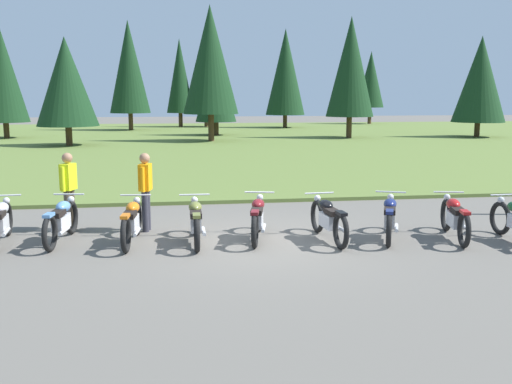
# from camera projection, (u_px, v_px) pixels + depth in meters

# --- Properties ---
(ground_plane) EXTENTS (140.00, 140.00, 0.00)m
(ground_plane) POSITION_uv_depth(u_px,v_px,m) (260.00, 242.00, 11.51)
(ground_plane) COLOR #605B54
(grass_moorland) EXTENTS (80.00, 44.00, 0.10)m
(grass_moorland) POSITION_uv_depth(u_px,v_px,m) (198.00, 140.00, 37.02)
(grass_moorland) COLOR #5B7033
(grass_moorland) RESTS_ON ground
(forest_treeline) EXTENTS (38.35, 25.07, 8.77)m
(forest_treeline) POSITION_uv_depth(u_px,v_px,m) (215.00, 74.00, 42.71)
(forest_treeline) COLOR #47331E
(forest_treeline) RESTS_ON ground
(motorcycle_silver) EXTENTS (0.62, 2.10, 0.88)m
(motorcycle_silver) POSITION_uv_depth(u_px,v_px,m) (1.00, 222.00, 11.28)
(motorcycle_silver) COLOR black
(motorcycle_silver) RESTS_ON ground
(motorcycle_sky_blue) EXTENTS (0.62, 2.10, 0.88)m
(motorcycle_sky_blue) POSITION_uv_depth(u_px,v_px,m) (61.00, 220.00, 11.41)
(motorcycle_sky_blue) COLOR black
(motorcycle_sky_blue) RESTS_ON ground
(motorcycle_orange) EXTENTS (0.62, 2.10, 0.88)m
(motorcycle_orange) POSITION_uv_depth(u_px,v_px,m) (132.00, 221.00, 11.32)
(motorcycle_orange) COLOR black
(motorcycle_orange) RESTS_ON ground
(motorcycle_olive) EXTENTS (0.62, 2.10, 0.88)m
(motorcycle_olive) POSITION_uv_depth(u_px,v_px,m) (196.00, 221.00, 11.36)
(motorcycle_olive) COLOR black
(motorcycle_olive) RESTS_ON ground
(motorcycle_maroon) EXTENTS (0.71, 2.07, 0.88)m
(motorcycle_maroon) POSITION_uv_depth(u_px,v_px,m) (258.00, 218.00, 11.66)
(motorcycle_maroon) COLOR black
(motorcycle_maroon) RESTS_ON ground
(motorcycle_black) EXTENTS (0.62, 2.10, 0.88)m
(motorcycle_black) POSITION_uv_depth(u_px,v_px,m) (328.00, 219.00, 11.56)
(motorcycle_black) COLOR black
(motorcycle_black) RESTS_ON ground
(motorcycle_navy) EXTENTS (0.95, 1.99, 0.88)m
(motorcycle_navy) POSITION_uv_depth(u_px,v_px,m) (390.00, 217.00, 11.71)
(motorcycle_navy) COLOR black
(motorcycle_navy) RESTS_ON ground
(motorcycle_red) EXTENTS (0.72, 2.07, 0.88)m
(motorcycle_red) POSITION_uv_depth(u_px,v_px,m) (455.00, 218.00, 11.68)
(motorcycle_red) COLOR black
(motorcycle_red) RESTS_ON ground
(rider_in_hivis_vest) EXTENTS (0.29, 0.54, 1.67)m
(rider_in_hivis_vest) POSITION_uv_depth(u_px,v_px,m) (145.00, 187.00, 12.29)
(rider_in_hivis_vest) COLOR #2D2D38
(rider_in_hivis_vest) RESTS_ON ground
(rider_with_back_turned) EXTENTS (0.32, 0.53, 1.67)m
(rider_with_back_turned) POSITION_uv_depth(u_px,v_px,m) (69.00, 187.00, 12.35)
(rider_with_back_turned) COLOR #4C4233
(rider_with_back_turned) RESTS_ON ground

